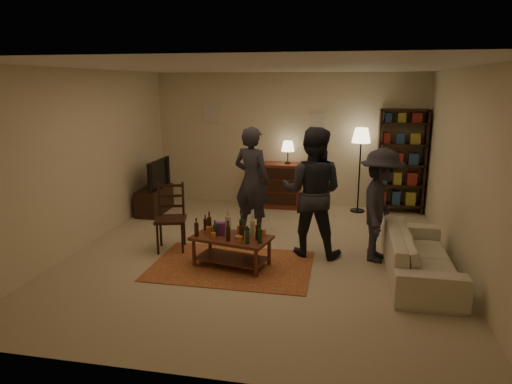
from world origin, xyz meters
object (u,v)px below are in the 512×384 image
(tv_stand, at_px, (155,193))
(person_right, at_px, (312,192))
(dresser, at_px, (276,184))
(person_by_sofa, at_px, (380,206))
(dining_chair, at_px, (171,214))
(sofa, at_px, (420,255))
(person_left, at_px, (252,181))
(coffee_table, at_px, (231,239))
(bookshelf, at_px, (401,160))
(floor_lamp, at_px, (361,141))

(tv_stand, height_order, person_right, person_right)
(tv_stand, relative_size, dresser, 0.78)
(person_by_sofa, bearing_deg, dining_chair, 103.87)
(tv_stand, distance_m, person_by_sofa, 4.50)
(sofa, bearing_deg, tv_stand, 64.66)
(tv_stand, xyz_separation_m, person_left, (2.13, -0.88, 0.52))
(dining_chair, distance_m, tv_stand, 2.12)
(dresser, bearing_deg, person_left, -93.86)
(coffee_table, xyz_separation_m, sofa, (2.50, 0.14, -0.09))
(dining_chair, distance_m, person_left, 1.47)
(person_left, height_order, person_by_sofa, person_left)
(tv_stand, bearing_deg, bookshelf, 11.80)
(coffee_table, relative_size, dining_chair, 1.11)
(person_right, bearing_deg, tv_stand, -21.07)
(person_by_sofa, bearing_deg, tv_stand, 79.15)
(coffee_table, distance_m, person_right, 1.36)
(dresser, distance_m, sofa, 3.93)
(tv_stand, distance_m, bookshelf, 4.84)
(person_left, relative_size, person_right, 0.96)
(person_left, bearing_deg, person_right, 164.64)
(tv_stand, xyz_separation_m, sofa, (4.64, -2.20, -0.08))
(tv_stand, distance_m, dresser, 2.43)
(person_left, bearing_deg, coffee_table, 111.16)
(tv_stand, relative_size, person_right, 0.56)
(coffee_table, distance_m, dining_chair, 1.20)
(floor_lamp, bearing_deg, tv_stand, -167.75)
(coffee_table, bearing_deg, floor_lamp, 60.89)
(coffee_table, bearing_deg, person_by_sofa, 17.66)
(coffee_table, bearing_deg, dining_chair, 154.77)
(person_left, bearing_deg, person_by_sofa, 178.73)
(floor_lamp, distance_m, person_left, 2.53)
(bookshelf, bearing_deg, person_by_sofa, -101.52)
(dining_chair, xyz_separation_m, floor_lamp, (2.85, 2.68, 0.85))
(bookshelf, relative_size, person_by_sofa, 1.24)
(bookshelf, bearing_deg, person_left, -143.96)
(sofa, bearing_deg, dresser, 37.54)
(dresser, distance_m, floor_lamp, 1.90)
(tv_stand, bearing_deg, coffee_table, -47.48)
(dining_chair, relative_size, person_by_sofa, 0.64)
(dining_chair, bearing_deg, person_right, -10.59)
(dresser, bearing_deg, floor_lamp, -2.18)
(person_right, bearing_deg, person_by_sofa, -176.61)
(dining_chair, xyz_separation_m, tv_stand, (-1.07, 1.83, -0.16))
(floor_lamp, xyz_separation_m, person_right, (-0.73, -2.50, -0.45))
(person_right, relative_size, person_by_sofa, 1.17)
(floor_lamp, distance_m, sofa, 3.32)
(sofa, relative_size, person_by_sofa, 1.29)
(coffee_table, bearing_deg, person_right, 33.48)
(person_by_sofa, bearing_deg, dresser, 47.36)
(coffee_table, xyz_separation_m, person_right, (1.04, 0.69, 0.55))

